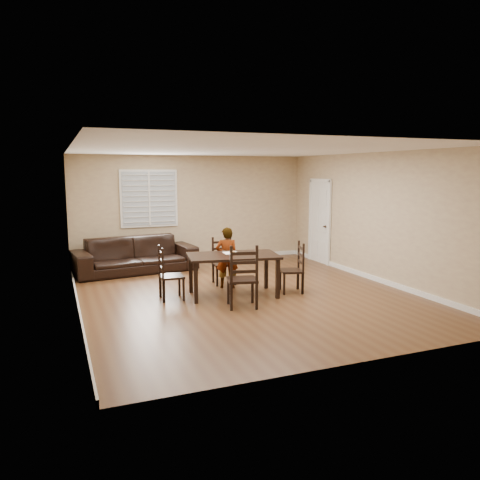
% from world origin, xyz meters
% --- Properties ---
extents(ground, '(7.00, 7.00, 0.00)m').
position_xyz_m(ground, '(0.00, 0.00, 0.00)').
color(ground, '#56361D').
rests_on(ground, ground).
extents(room, '(6.04, 7.04, 2.72)m').
position_xyz_m(room, '(0.04, 0.18, 1.81)').
color(room, tan).
rests_on(room, ground).
extents(dining_table, '(1.79, 1.19, 0.78)m').
position_xyz_m(dining_table, '(-0.23, -0.02, 0.69)').
color(dining_table, black).
rests_on(dining_table, ground).
extents(chair_near, '(0.47, 0.44, 0.96)m').
position_xyz_m(chair_near, '(-0.07, 1.02, 0.44)').
color(chair_near, black).
rests_on(chair_near, ground).
extents(chair_far, '(0.59, 0.56, 1.10)m').
position_xyz_m(chair_far, '(-0.38, -0.90, 0.50)').
color(chair_far, black).
rests_on(chair_far, ground).
extents(chair_left, '(0.43, 0.46, 0.98)m').
position_xyz_m(chair_left, '(-1.48, 0.17, 0.44)').
color(chair_left, black).
rests_on(chair_left, ground).
extents(chair_right, '(0.51, 0.53, 0.97)m').
position_xyz_m(chair_right, '(1.01, -0.23, 0.44)').
color(chair_right, black).
rests_on(chair_right, ground).
extents(child, '(0.52, 0.43, 1.22)m').
position_xyz_m(child, '(-0.14, 0.58, 0.61)').
color(child, gray).
rests_on(child, ground).
extents(napkin, '(0.30, 0.30, 0.00)m').
position_xyz_m(napkin, '(-0.20, 0.17, 0.78)').
color(napkin, white).
rests_on(napkin, dining_table).
extents(donut, '(0.10, 0.10, 0.04)m').
position_xyz_m(donut, '(-0.18, 0.16, 0.80)').
color(donut, '#AF743F').
rests_on(donut, napkin).
extents(sofa, '(2.85, 1.41, 0.80)m').
position_xyz_m(sofa, '(-1.59, 2.73, 0.40)').
color(sofa, black).
rests_on(sofa, ground).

